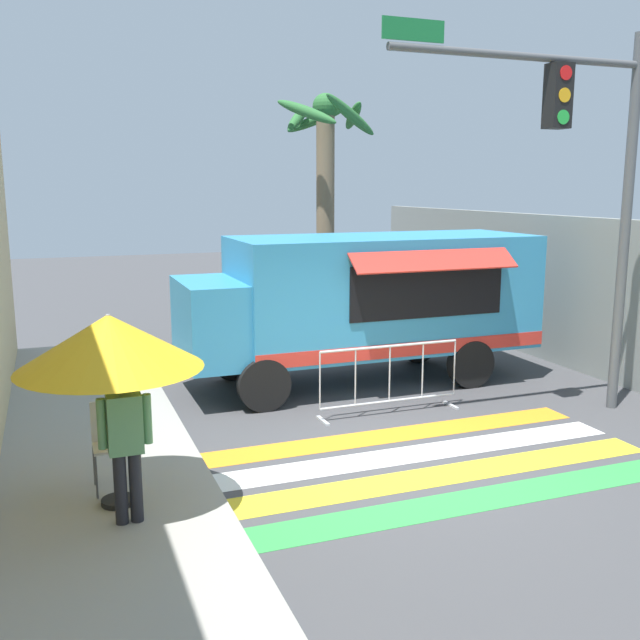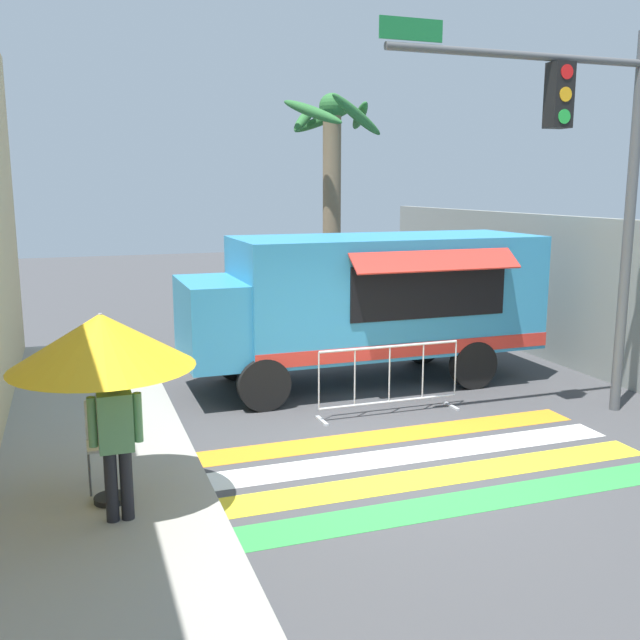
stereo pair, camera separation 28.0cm
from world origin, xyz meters
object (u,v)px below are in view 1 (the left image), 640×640
(vendor_person, at_px, (126,439))
(palm_tree, at_px, (325,181))
(folding_chair, at_px, (111,436))
(traffic_signal_pole, at_px, (586,160))
(patio_umbrella, at_px, (109,342))
(barricade_front, at_px, (390,379))
(food_truck, at_px, (358,298))

(vendor_person, distance_m, palm_tree, 10.69)
(palm_tree, bearing_deg, folding_chair, -125.81)
(traffic_signal_pole, relative_size, folding_chair, 5.87)
(patio_umbrella, height_order, barricade_front, patio_umbrella)
(vendor_person, relative_size, palm_tree, 0.28)
(food_truck, xyz_separation_m, vendor_person, (-4.52, -4.51, -0.50))
(patio_umbrella, distance_m, folding_chair, 1.28)
(traffic_signal_pole, bearing_deg, vendor_person, -166.35)
(food_truck, height_order, folding_chair, food_truck)
(patio_umbrella, distance_m, barricade_front, 5.06)
(patio_umbrella, height_order, palm_tree, palm_tree)
(food_truck, height_order, palm_tree, palm_tree)
(palm_tree, bearing_deg, food_truck, -103.55)
(traffic_signal_pole, bearing_deg, food_truck, 130.42)
(patio_umbrella, bearing_deg, food_truck, 41.31)
(patio_umbrella, xyz_separation_m, folding_chair, (-0.01, 0.50, -1.18))
(food_truck, height_order, traffic_signal_pole, traffic_signal_pole)
(barricade_front, distance_m, palm_tree, 6.94)
(folding_chair, bearing_deg, food_truck, 31.86)
(folding_chair, height_order, barricade_front, folding_chair)
(vendor_person, height_order, palm_tree, palm_tree)
(traffic_signal_pole, height_order, barricade_front, traffic_signal_pole)
(traffic_signal_pole, relative_size, barricade_front, 2.44)
(food_truck, relative_size, palm_tree, 1.13)
(food_truck, xyz_separation_m, palm_tree, (1.03, 4.26, 2.09))
(traffic_signal_pole, xyz_separation_m, vendor_person, (-6.93, -1.68, -2.86))
(food_truck, xyz_separation_m, folding_chair, (-4.59, -3.53, -0.80))
(vendor_person, bearing_deg, patio_umbrella, 104.26)
(patio_umbrella, bearing_deg, folding_chair, 90.74)
(folding_chair, distance_m, palm_tree, 10.03)
(patio_umbrella, bearing_deg, vendor_person, -81.66)
(food_truck, relative_size, traffic_signal_pole, 1.10)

